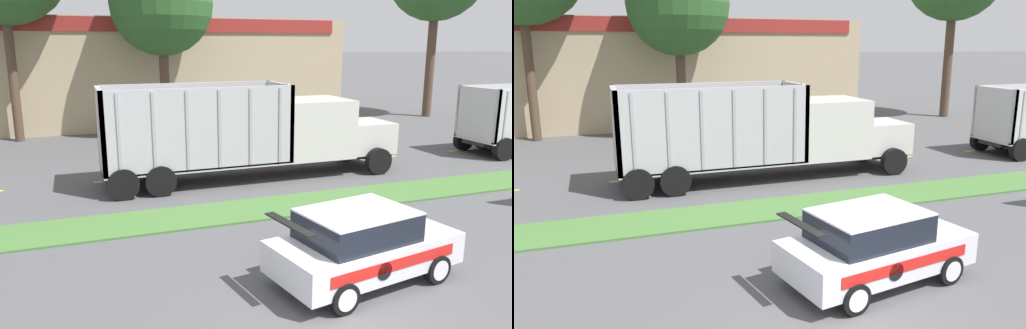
# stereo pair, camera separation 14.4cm
# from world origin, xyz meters

# --- Properties ---
(grass_verge) EXTENTS (120.00, 2.01, 0.06)m
(grass_verge) POSITION_xyz_m (0.00, 7.26, 0.03)
(grass_verge) COLOR #477538
(grass_verge) RESTS_ON ground_plane
(centre_line_4) EXTENTS (2.40, 0.14, 0.01)m
(centre_line_4) POSITION_xyz_m (-2.43, 12.26, 0.00)
(centre_line_4) COLOR yellow
(centre_line_4) RESTS_ON ground_plane
(centre_line_5) EXTENTS (2.40, 0.14, 0.01)m
(centre_line_5) POSITION_xyz_m (2.97, 12.26, 0.00)
(centre_line_5) COLOR yellow
(centre_line_5) RESTS_ON ground_plane
(centre_line_6) EXTENTS (2.40, 0.14, 0.01)m
(centre_line_6) POSITION_xyz_m (8.37, 12.26, 0.00)
(centre_line_6) COLOR yellow
(centre_line_6) RESTS_ON ground_plane
(centre_line_7) EXTENTS (2.40, 0.14, 0.01)m
(centre_line_7) POSITION_xyz_m (13.77, 12.26, 0.00)
(centre_line_7) COLOR yellow
(centre_line_7) RESTS_ON ground_plane
(dump_truck_trail) EXTENTS (11.36, 2.74, 3.61)m
(dump_truck_trail) POSITION_xyz_m (3.17, 10.94, 1.59)
(dump_truck_trail) COLOR black
(dump_truck_trail) RESTS_ON ground_plane
(rally_car) EXTENTS (4.34, 2.51, 1.65)m
(rally_car) POSITION_xyz_m (1.42, 2.06, 0.83)
(rally_car) COLOR silver
(rally_car) RESTS_ON ground_plane
(store_building_backdrop) EXTENTS (35.23, 12.10, 6.50)m
(store_building_backdrop) POSITION_xyz_m (-4.86, 29.08, 3.25)
(store_building_backdrop) COLOR tan
(store_building_backdrop) RESTS_ON ground_plane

